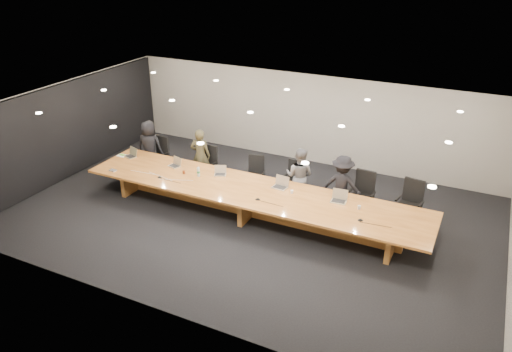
{
  "coord_description": "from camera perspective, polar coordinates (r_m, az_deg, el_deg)",
  "views": [
    {
      "loc": [
        5.0,
        -9.97,
        6.37
      ],
      "look_at": [
        0.0,
        0.3,
        1.0
      ],
      "focal_mm": 35.0,
      "sensor_mm": 36.0,
      "label": 1
    }
  ],
  "objects": [
    {
      "name": "chair_far_left",
      "position": [
        15.31,
        -11.12,
        2.37
      ],
      "size": [
        0.62,
        0.62,
        1.12
      ],
      "primitive_type": null,
      "rotation": [
        0.0,
        0.0,
        -0.09
      ],
      "color": "black",
      "rests_on": "ground"
    },
    {
      "name": "chair_right",
      "position": [
        12.83,
        11.96,
        -2.1
      ],
      "size": [
        0.65,
        0.65,
        1.21
      ],
      "primitive_type": null,
      "rotation": [
        0.0,
        0.0,
        -0.05
      ],
      "color": "black",
      "rests_on": "ground"
    },
    {
      "name": "back_wall",
      "position": [
        15.65,
        5.99,
        6.52
      ],
      "size": [
        12.0,
        0.02,
        2.8
      ],
      "primitive_type": "cube",
      "color": "#B9B3A9",
      "rests_on": "ground"
    },
    {
      "name": "av_box",
      "position": [
        14.05,
        -16.04,
        0.63
      ],
      "size": [
        0.19,
        0.15,
        0.03
      ],
      "primitive_type": "cube",
      "rotation": [
        0.0,
        0.0,
        -0.08
      ],
      "color": "#B5B5BA",
      "rests_on": "conference_table"
    },
    {
      "name": "lime_gadget",
      "position": [
        14.98,
        -15.06,
        2.36
      ],
      "size": [
        0.14,
        0.08,
        0.02
      ],
      "primitive_type": "cube",
      "rotation": [
        0.0,
        0.0,
        -0.03
      ],
      "color": "#5AB730",
      "rests_on": "notepad"
    },
    {
      "name": "water_bottle",
      "position": [
        13.23,
        -6.6,
        0.47
      ],
      "size": [
        0.09,
        0.09,
        0.25
      ],
      "primitive_type": "cylinder",
      "rotation": [
        0.0,
        0.0,
        -0.19
      ],
      "color": "#AEBEB8",
      "rests_on": "conference_table"
    },
    {
      "name": "mic_center",
      "position": [
        12.01,
        0.19,
        -2.64
      ],
      "size": [
        0.15,
        0.15,
        0.03
      ],
      "primitive_type": "cone",
      "rotation": [
        0.0,
        0.0,
        -0.36
      ],
      "color": "black",
      "rests_on": "conference_table"
    },
    {
      "name": "conference_table",
      "position": [
        12.59,
        -0.6,
        -2.5
      ],
      "size": [
        9.0,
        1.8,
        0.75
      ],
      "color": "brown",
      "rests_on": "ground"
    },
    {
      "name": "laptop_b",
      "position": [
        13.91,
        -9.36,
        1.57
      ],
      "size": [
        0.38,
        0.32,
        0.25
      ],
      "primitive_type": null,
      "rotation": [
        0.0,
        0.0,
        -0.3
      ],
      "color": "#C5B797",
      "rests_on": "conference_table"
    },
    {
      "name": "ground",
      "position": [
        12.84,
        -0.59,
        -4.55
      ],
      "size": [
        12.0,
        12.0,
        0.0
      ],
      "primitive_type": "plane",
      "color": "black",
      "rests_on": "ground"
    },
    {
      "name": "chair_mid_right",
      "position": [
        13.45,
        4.23,
        -0.52
      ],
      "size": [
        0.58,
        0.58,
        1.1
      ],
      "primitive_type": null,
      "rotation": [
        0.0,
        0.0,
        -0.03
      ],
      "color": "black",
      "rests_on": "ground"
    },
    {
      "name": "chair_left",
      "position": [
        14.49,
        -5.67,
        1.37
      ],
      "size": [
        0.64,
        0.64,
        1.1
      ],
      "primitive_type": null,
      "rotation": [
        0.0,
        0.0,
        -0.14
      ],
      "color": "black",
      "rests_on": "ground"
    },
    {
      "name": "left_wall_panel",
      "position": [
        15.62,
        -20.58,
        4.88
      ],
      "size": [
        0.08,
        7.84,
        2.74
      ],
      "primitive_type": "cube",
      "color": "black",
      "rests_on": "ground"
    },
    {
      "name": "chair_far_right",
      "position": [
        12.7,
        17.08,
        -3.06
      ],
      "size": [
        0.69,
        0.69,
        1.2
      ],
      "primitive_type": null,
      "rotation": [
        0.0,
        0.0,
        -0.15
      ],
      "color": "black",
      "rests_on": "ground"
    },
    {
      "name": "laptop_d",
      "position": [
        12.53,
        2.73,
        -0.76
      ],
      "size": [
        0.4,
        0.31,
        0.29
      ],
      "primitive_type": null,
      "rotation": [
        0.0,
        0.0,
        -0.11
      ],
      "color": "tan",
      "rests_on": "conference_table"
    },
    {
      "name": "laptop_e",
      "position": [
        12.0,
        9.45,
        -2.33
      ],
      "size": [
        0.38,
        0.29,
        0.29
      ],
      "primitive_type": null,
      "rotation": [
        0.0,
        0.0,
        0.07
      ],
      "color": "#B9AE8E",
      "rests_on": "conference_table"
    },
    {
      "name": "paper_cup_far",
      "position": [
        11.82,
        11.72,
        -3.53
      ],
      "size": [
        0.1,
        0.1,
        0.09
      ],
      "primitive_type": "cone",
      "rotation": [
        0.0,
        0.0,
        -0.35
      ],
      "color": "beige",
      "rests_on": "conference_table"
    },
    {
      "name": "person_a",
      "position": [
        15.32,
        -12.05,
        3.3
      ],
      "size": [
        0.88,
        0.67,
        1.61
      ],
      "primitive_type": "imported",
      "rotation": [
        0.0,
        0.0,
        3.36
      ],
      "color": "black",
      "rests_on": "ground"
    },
    {
      "name": "laptop_a",
      "position": [
        14.8,
        -14.24,
        2.62
      ],
      "size": [
        0.4,
        0.34,
        0.27
      ],
      "primitive_type": null,
      "rotation": [
        0.0,
        0.0,
        -0.31
      ],
      "color": "tan",
      "rests_on": "conference_table"
    },
    {
      "name": "chair_mid_left",
      "position": [
        13.84,
        -0.12,
        0.21
      ],
      "size": [
        0.66,
        0.66,
        1.06
      ],
      "primitive_type": null,
      "rotation": [
        0.0,
        0.0,
        0.25
      ],
      "color": "black",
      "rests_on": "ground"
    },
    {
      "name": "mic_right",
      "position": [
        11.38,
        11.85,
        -4.91
      ],
      "size": [
        0.15,
        0.15,
        0.03
      ],
      "primitive_type": "cone",
      "rotation": [
        0.0,
        0.0,
        -0.22
      ],
      "color": "black",
      "rests_on": "conference_table"
    },
    {
      "name": "person_d",
      "position": [
        12.82,
        9.79,
        -1.01
      ],
      "size": [
        1.05,
        0.64,
        1.58
      ],
      "primitive_type": "imported",
      "rotation": [
        0.0,
        0.0,
        3.19
      ],
      "color": "black",
      "rests_on": "ground"
    },
    {
      "name": "notepad",
      "position": [
        14.98,
        -15.06,
        2.28
      ],
      "size": [
        0.27,
        0.22,
        0.02
      ],
      "primitive_type": "cube",
      "rotation": [
        0.0,
        0.0,
        -0.06
      ],
      "color": "white",
      "rests_on": "conference_table"
    },
    {
      "name": "person_c",
      "position": [
        13.19,
        4.98,
        0.0
      ],
      "size": [
        0.77,
        0.6,
        1.56
      ],
      "primitive_type": "imported",
      "rotation": [
        0.0,
        0.0,
        3.16
      ],
      "color": "#5A5A5D",
      "rests_on": "ground"
    },
    {
      "name": "mic_left",
      "position": [
        13.37,
        -10.97,
        -0.11
      ],
      "size": [
        0.13,
        0.13,
        0.03
      ],
      "primitive_type": "cone",
      "rotation": [
        0.0,
        0.0,
        -0.23
      ],
      "color": "black",
      "rests_on": "conference_table"
    },
    {
      "name": "paper_cup_near",
      "position": [
        12.32,
        4.12,
        -1.82
      ],
      "size": [
        0.08,
        0.08,
        0.08
      ],
      "primitive_type": "cone",
      "rotation": [
        0.0,
        0.0,
        -0.18
      ],
      "color": "white",
      "rests_on": "conference_table"
    },
    {
      "name": "amber_mug",
      "position": [
        13.46,
        -8.24,
        0.43
      ],
      "size": [
        0.09,
        0.09,
        0.09
      ],
      "primitive_type": "cylinder",
      "rotation": [
        0.0,
        0.0,
        0.43
      ],
      "color": "maroon",
      "rests_on": "conference_table"
    },
    {
      "name": "person_b",
      "position": [
        14.46,
        -6.37,
        2.35
      ],
      "size": [
        0.66,
        0.51,
        1.59
      ],
      "primitive_type": "imported",
      "rotation": [
        0.0,
        0.0,
        3.38
      ],
      "color": "#38341E",
      "rests_on": "ground"
    },
    {
      "name": "laptop_c",
      "position": [
        13.25,
        -4.13,
        0.6
      ],
      "size": [
        0.38,
        0.34,
        0.25
      ],
      "primitive_type": null,
      "rotation": [
        0.0,
        0.0,
        0.43
      ],
      "color": "#C3B194",
      "rests_on": "conference_table"
    }
  ]
}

